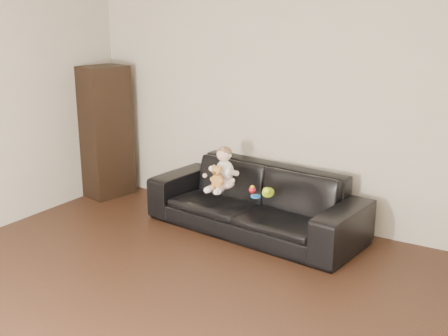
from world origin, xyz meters
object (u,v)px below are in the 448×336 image
Objects in this scene: toy_green at (268,193)px; toy_rattle at (252,190)px; sofa at (255,200)px; toy_blue_disc at (256,196)px; baby at (223,171)px; teddy_bear at (217,177)px; cabinet at (106,132)px.

toy_rattle is (-0.19, 0.03, -0.01)m from toy_green.
sofa reaches higher than toy_blue_disc.
baby is at bearing 172.97° from toy_blue_disc.
toy_blue_disc is (0.10, -0.17, 0.11)m from sofa.
teddy_bear is at bearing -91.26° from baby.
toy_rattle reaches higher than toy_blue_disc.
sofa is at bearing 150.77° from toy_green.
toy_green reaches higher than toy_rattle.
cabinet reaches higher than toy_rattle.
cabinet reaches higher than baby.
toy_green is at bearing -22.70° from sofa.
toy_green is at bearing -2.07° from teddy_bear.
teddy_bear is 0.37m from toy_rattle.
teddy_bear reaches higher than sofa.
cabinet is at bearing 173.00° from toy_blue_disc.
toy_blue_disc is (-0.11, -0.05, -0.04)m from toy_green.
teddy_bear is 0.43m from toy_blue_disc.
toy_blue_disc is at bearing -5.11° from teddy_bear.
toy_blue_disc is at bearing -44.68° from toy_rattle.
sofa is 15.68× the size of toy_green.
toy_blue_disc is (2.19, -0.27, -0.35)m from cabinet.
cabinet is 21.41× the size of toy_rattle.
baby is 0.36m from toy_rattle.
toy_rattle is at bearing 10.84° from teddy_bear.
cabinet reaches higher than teddy_bear.
baby is 0.44m from toy_blue_disc.
sofa reaches higher than toy_rattle.
sofa reaches higher than toy_green.
toy_green is 0.13m from toy_blue_disc.
toy_rattle is at bearing -72.54° from sofa.
sofa is 2.14m from cabinet.
toy_green is (2.30, -0.22, -0.30)m from cabinet.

